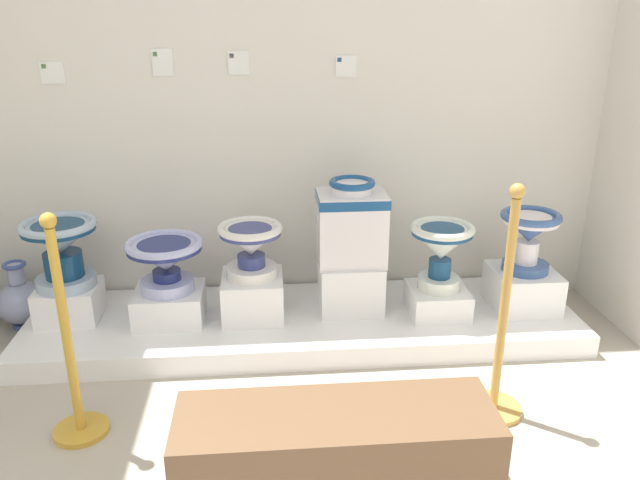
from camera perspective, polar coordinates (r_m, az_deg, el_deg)
The scene contains 22 objects.
wall_back at distance 3.57m, azimuth -2.21°, elevation 18.36°, with size 3.81×0.06×3.19m, color silver.
display_platform at distance 3.52m, azimuth -1.50°, elevation -7.65°, with size 3.04×0.81×0.12m, color white.
plinth_block_central_ornate at distance 3.67m, azimuth -22.02°, elevation -5.32°, with size 0.32×0.29×0.19m, color white.
antique_toilet_central_ornate at distance 3.55m, azimuth -22.73°, elevation -0.36°, with size 0.39×0.39×0.37m.
plinth_block_pale_glazed at distance 3.49m, azimuth -13.66°, elevation -5.82°, with size 0.37×0.32×0.18m, color white.
antique_toilet_pale_glazed at distance 3.38m, azimuth -14.04°, elevation -1.58°, with size 0.41×0.41×0.29m.
plinth_block_broad_patterned at distance 3.44m, azimuth -6.19°, elevation -5.15°, with size 0.33×0.34×0.23m, color white.
antique_toilet_broad_patterned at distance 3.32m, azimuth -6.39°, elevation -0.35°, with size 0.35×0.35×0.30m.
plinth_block_tall_cobalt at distance 3.51m, azimuth 2.80°, elevation -4.14°, with size 0.35×0.32×0.28m, color white.
antique_toilet_tall_cobalt at distance 3.37m, azimuth 2.91°, elevation 1.75°, with size 0.38×0.28×0.47m.
plinth_block_rightmost at distance 3.54m, azimuth 10.73°, elevation -5.48°, with size 0.32×0.32×0.15m, color white.
antique_toilet_rightmost at distance 3.41m, azimuth 11.09°, elevation -0.52°, with size 0.35×0.35×0.37m.
plinth_block_squat_floral at distance 3.71m, azimuth 18.10°, elevation -4.26°, with size 0.35×0.36×0.22m, color white.
antique_toilet_squat_floral at distance 3.59m, azimuth 18.68°, elevation 0.72°, with size 0.33×0.33×0.34m.
info_placard_first at distance 3.72m, azimuth -23.40°, elevation 13.95°, with size 0.12×0.01×0.11m.
info_placard_second at distance 3.58m, azimuth -14.29°, elevation 15.56°, with size 0.11×0.01×0.14m.
info_placard_third at distance 3.54m, azimuth -7.51°, elevation 15.86°, with size 0.11×0.01×0.13m.
info_placard_fourth at distance 3.57m, azimuth 2.38°, elevation 15.69°, with size 0.12×0.01×0.12m.
decorative_vase_corner at distance 3.94m, azimuth -25.82°, elevation -5.05°, with size 0.27×0.27×0.40m.
stanchion_post_near_left at distance 2.82m, azimuth -21.87°, elevation -10.85°, with size 0.23×0.23×1.00m.
stanchion_post_near_right at distance 2.87m, azimuth 16.17°, elevation -9.58°, with size 0.26×0.26×1.07m.
museum_bench at distance 2.36m, azimuth 1.47°, elevation -19.51°, with size 1.13×0.36×0.40m, color brown.
Camera 1 is at (1.63, -0.65, 1.71)m, focal length 34.81 mm.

